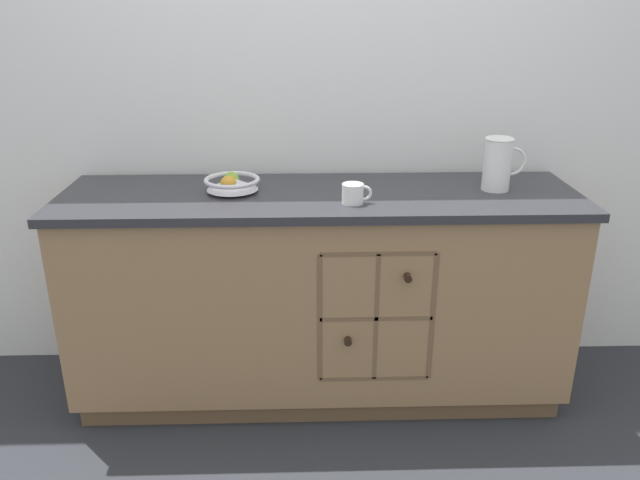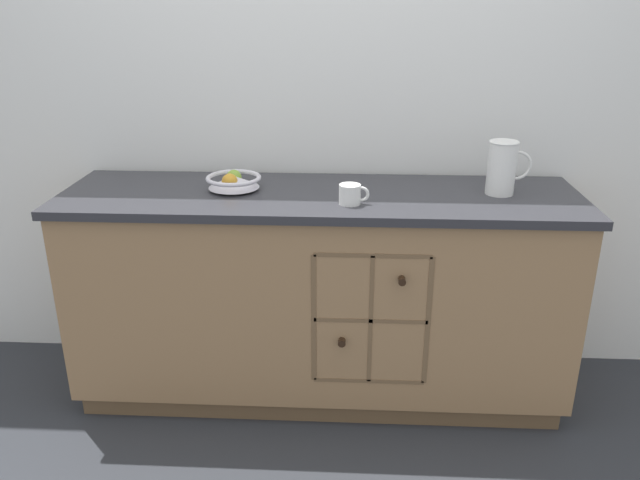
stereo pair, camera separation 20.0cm
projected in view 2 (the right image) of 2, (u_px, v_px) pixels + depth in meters
The scene contains 6 objects.
ground_plane at pixel (320, 387), 2.87m from camera, with size 14.00×14.00×0.00m, color #2D3035.
back_wall at pixel (324, 95), 2.73m from camera, with size 4.47×0.06×2.55m, color white.
kitchen_island at pixel (320, 295), 2.69m from camera, with size 2.11×0.61×0.93m.
fruit_bowl at pixel (233, 181), 2.56m from camera, with size 0.23×0.23×0.07m.
white_pitcher at pixel (503, 167), 2.48m from camera, with size 0.18×0.12×0.22m.
ceramic_mug at pixel (351, 194), 2.38m from camera, with size 0.12×0.08×0.08m.
Camera 2 is at (0.13, -2.42, 1.68)m, focal length 35.00 mm.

